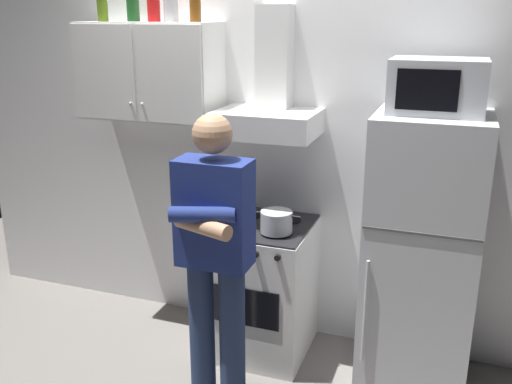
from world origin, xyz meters
name	(u,v)px	position (x,y,z in m)	size (l,w,h in m)	color
ground_plane	(256,369)	(0.00, 0.00, 0.00)	(7.00, 7.00, 0.00)	slate
back_wall_tiled	(288,136)	(0.00, 0.60, 1.35)	(4.80, 0.10, 2.70)	white
upper_cabinet	(150,71)	(-0.85, 0.37, 1.75)	(0.90, 0.37, 0.60)	white
stove_oven	(262,287)	(-0.05, 0.25, 0.43)	(0.60, 0.62, 0.87)	white
range_hood	(269,102)	(-0.05, 0.38, 1.60)	(0.60, 0.44, 0.75)	white
refrigerator	(421,255)	(0.90, 0.25, 0.80)	(0.60, 0.62, 1.60)	silver
microwave	(437,86)	(0.90, 0.27, 1.74)	(0.48, 0.37, 0.28)	#B7BABF
person_standing	(215,255)	(-0.10, -0.36, 0.90)	(0.38, 0.33, 1.64)	navy
cooking_pot	(276,222)	(0.08, 0.13, 0.94)	(0.29, 0.19, 0.13)	#B7BABF
bottle_soda_red	(153,2)	(-0.78, 0.35, 2.17)	(0.08, 0.08, 0.25)	red
bottle_beer_brown	(195,0)	(-0.51, 0.36, 2.18)	(0.07, 0.07, 0.26)	brown
bottle_olive_oil	(102,1)	(-1.14, 0.34, 2.17)	(0.07, 0.07, 0.25)	#4C6B19
bottle_canister_steel	(171,5)	(-0.68, 0.37, 2.15)	(0.09, 0.09, 0.21)	#B2B5BA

